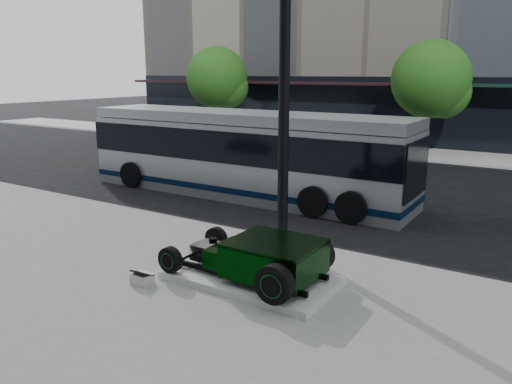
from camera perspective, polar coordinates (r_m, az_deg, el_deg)
The scene contains 8 objects.
ground at distance 15.13m, azimuth 2.82°, elevation -2.82°, with size 120.00×120.00×0.00m, color black.
sidewalk_far at distance 27.90m, azimuth 17.21°, elevation 4.29°, with size 70.00×4.00×0.12m, color gray.
street_trees at distance 26.41m, azimuth 19.67°, elevation 11.72°, with size 29.80×3.80×5.70m.
display_plinth at distance 10.26m, azimuth -0.59°, elevation -9.78°, with size 3.40×1.80×0.15m, color silver.
hot_rod at distance 9.91m, azimuth 1.04°, elevation -7.52°, with size 3.22×2.00×0.81m.
info_plaque at distance 10.37m, azimuth -12.89°, elevation -9.59°, with size 0.40×0.30×0.31m.
lamppost at distance 11.67m, azimuth 3.24°, elevation 12.45°, with size 0.47×0.47×8.48m.
transit_bus at distance 17.54m, azimuth -1.47°, elevation 4.46°, with size 12.12×2.88×2.92m.
Camera 1 is at (7.12, -12.65, 4.26)m, focal length 35.00 mm.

